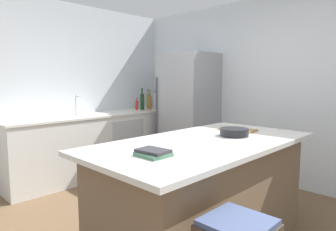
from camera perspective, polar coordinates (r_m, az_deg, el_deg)
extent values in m
cube|color=silver|center=(4.44, 19.56, 4.45)|extent=(6.00, 0.10, 2.60)
cube|color=silver|center=(4.68, -23.25, 4.39)|extent=(0.10, 6.00, 2.60)
cube|color=silver|center=(4.78, -13.15, -5.44)|extent=(0.63, 2.78, 0.91)
cube|color=silver|center=(4.70, -13.31, 0.14)|extent=(0.66, 2.81, 0.03)
cube|color=#B2B5BA|center=(4.72, -7.48, -5.48)|extent=(0.01, 0.60, 0.76)
cube|color=#7A6047|center=(2.74, 6.87, -14.79)|extent=(0.92, 1.92, 0.89)
cube|color=silver|center=(2.61, 7.01, -5.23)|extent=(1.08, 2.12, 0.04)
cube|color=#93969B|center=(4.80, 3.90, 0.57)|extent=(0.79, 0.70, 1.87)
cylinder|color=#4C4C51|center=(4.76, -2.24, 1.67)|extent=(0.02, 0.02, 0.93)
cube|color=#473828|center=(1.77, 13.15, -20.25)|extent=(0.36, 0.36, 0.04)
cube|color=#47567F|center=(1.76, 13.18, -19.23)|extent=(0.34, 0.34, 0.03)
cylinder|color=silver|center=(4.59, -17.11, 0.17)|extent=(0.05, 0.05, 0.02)
cylinder|color=silver|center=(4.58, -17.17, 2.04)|extent=(0.02, 0.02, 0.28)
cylinder|color=silver|center=(4.52, -16.86, 3.52)|extent=(0.14, 0.02, 0.02)
cylinder|color=brown|center=(5.42, -1.34, 2.36)|extent=(0.09, 0.09, 0.19)
cylinder|color=brown|center=(5.41, -1.34, 3.76)|extent=(0.03, 0.03, 0.07)
cylinder|color=black|center=(5.41, -1.35, 4.21)|extent=(0.03, 0.03, 0.01)
cylinder|color=silver|center=(5.41, -2.54, 2.56)|extent=(0.07, 0.07, 0.23)
cylinder|color=silver|center=(5.40, -2.55, 4.16)|extent=(0.03, 0.03, 0.07)
cylinder|color=black|center=(5.40, -2.55, 4.58)|extent=(0.03, 0.03, 0.01)
cylinder|color=olive|center=(5.40, -3.84, 2.67)|extent=(0.06, 0.06, 0.26)
cylinder|color=olive|center=(5.39, -3.85, 4.46)|extent=(0.02, 0.02, 0.08)
cylinder|color=black|center=(5.39, -3.85, 4.94)|extent=(0.03, 0.03, 0.01)
cylinder|color=#994C23|center=(5.22, -3.45, 2.41)|extent=(0.05, 0.05, 0.24)
cylinder|color=#994C23|center=(5.21, -3.46, 4.20)|extent=(0.02, 0.02, 0.09)
cylinder|color=black|center=(5.21, -3.47, 4.77)|extent=(0.02, 0.02, 0.01)
cylinder|color=#19381E|center=(5.22, -4.96, 2.63)|extent=(0.07, 0.07, 0.28)
cylinder|color=#19381E|center=(5.21, -4.98, 4.63)|extent=(0.02, 0.02, 0.09)
cylinder|color=black|center=(5.21, -4.99, 5.18)|extent=(0.02, 0.02, 0.01)
cylinder|color=red|center=(5.22, -5.98, 1.93)|extent=(0.05, 0.05, 0.15)
cylinder|color=red|center=(5.21, -5.99, 2.99)|extent=(0.02, 0.02, 0.04)
cylinder|color=black|center=(5.21, -5.99, 3.27)|extent=(0.02, 0.02, 0.01)
cube|color=#4C7F60|center=(2.07, -2.86, -7.39)|extent=(0.22, 0.18, 0.03)
cube|color=#2D2D33|center=(2.06, -2.86, -6.74)|extent=(0.23, 0.17, 0.02)
cylinder|color=black|center=(2.86, 12.52, -3.12)|extent=(0.27, 0.27, 0.07)
cube|color=#9E7042|center=(3.18, 13.17, -2.64)|extent=(0.37, 0.23, 0.02)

